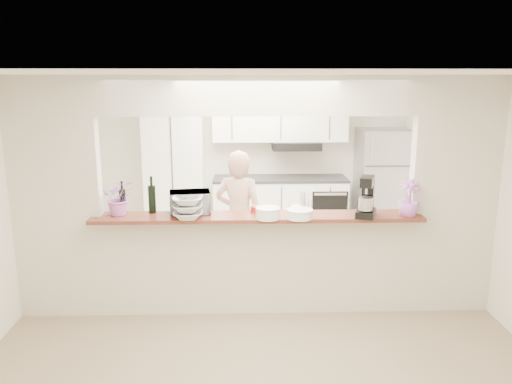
{
  "coord_description": "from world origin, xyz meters",
  "views": [
    {
      "loc": [
        -0.16,
        -5.01,
        2.46
      ],
      "look_at": [
        -0.0,
        0.3,
        1.25
      ],
      "focal_mm": 35.0,
      "sensor_mm": 36.0,
      "label": 1
    }
  ],
  "objects_px": {
    "refrigerator": "(381,183)",
    "toaster_oven": "(190,202)",
    "stand_mixer": "(367,198)",
    "person": "(239,218)"
  },
  "relations": [
    {
      "from": "refrigerator",
      "to": "toaster_oven",
      "type": "xyz_separation_m",
      "value": [
        -2.75,
        -2.6,
        0.36
      ]
    },
    {
      "from": "toaster_oven",
      "to": "stand_mixer",
      "type": "xyz_separation_m",
      "value": [
        1.81,
        -0.18,
        0.07
      ]
    },
    {
      "from": "refrigerator",
      "to": "stand_mixer",
      "type": "height_order",
      "value": "refrigerator"
    },
    {
      "from": "refrigerator",
      "to": "stand_mixer",
      "type": "distance_m",
      "value": 2.96
    },
    {
      "from": "refrigerator",
      "to": "stand_mixer",
      "type": "xyz_separation_m",
      "value": [
        -0.94,
        -2.78,
        0.43
      ]
    },
    {
      "from": "stand_mixer",
      "to": "toaster_oven",
      "type": "bearing_deg",
      "value": 174.48
    },
    {
      "from": "refrigerator",
      "to": "toaster_oven",
      "type": "relative_size",
      "value": 4.09
    },
    {
      "from": "stand_mixer",
      "to": "person",
      "type": "height_order",
      "value": "person"
    },
    {
      "from": "refrigerator",
      "to": "toaster_oven",
      "type": "bearing_deg",
      "value": -136.61
    },
    {
      "from": "refrigerator",
      "to": "toaster_oven",
      "type": "distance_m",
      "value": 3.8
    }
  ]
}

